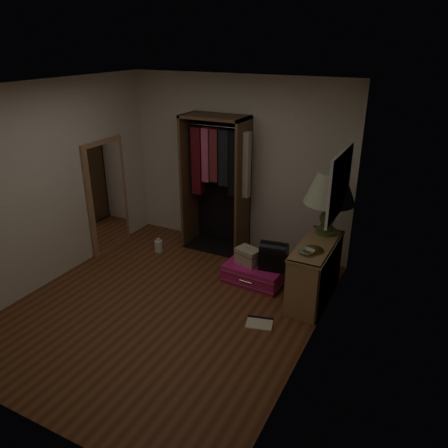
{
  "coord_description": "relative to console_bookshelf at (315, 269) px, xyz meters",
  "views": [
    {
      "loc": [
        2.7,
        -3.73,
        3.06
      ],
      "look_at": [
        0.3,
        0.95,
        0.8
      ],
      "focal_mm": 35.0,
      "sensor_mm": 36.0,
      "label": 1
    }
  ],
  "objects": [
    {
      "name": "black_bag",
      "position": [
        -0.57,
        0.03,
        0.05
      ],
      "size": [
        0.38,
        0.28,
        0.39
      ],
      "rotation": [
        0.0,
        0.0,
        0.14
      ],
      "color": "black",
      "rests_on": "pink_suitcase"
    },
    {
      "name": "brass_tray",
      "position": [
        0.0,
        -0.22,
        0.37
      ],
      "size": [
        0.31,
        0.31,
        0.01
      ],
      "rotation": [
        0.0,
        0.0,
        -0.27
      ],
      "color": "#B48A45",
      "rests_on": "console_bookshelf"
    },
    {
      "name": "console_bookshelf",
      "position": [
        0.0,
        0.0,
        0.0
      ],
      "size": [
        0.42,
        1.12,
        0.75
      ],
      "color": "#9F784D",
      "rests_on": "ground"
    },
    {
      "name": "floor_mirror",
      "position": [
        -3.24,
        -0.05,
        0.46
      ],
      "size": [
        0.06,
        0.8,
        1.7
      ],
      "color": "#AA7952",
      "rests_on": "ground"
    },
    {
      "name": "table_lamp",
      "position": [
        0.0,
        0.35,
        0.94
      ],
      "size": [
        0.84,
        0.84,
        0.8
      ],
      "rotation": [
        0.0,
        0.0,
        0.41
      ],
      "color": "#435026",
      "rests_on": "console_bookshelf"
    },
    {
      "name": "floor_book",
      "position": [
        -0.38,
        -0.86,
        -0.38
      ],
      "size": [
        0.35,
        0.31,
        0.03
      ],
      "rotation": [
        0.0,
        0.0,
        0.26
      ],
      "color": "#F1E8CA",
      "rests_on": "ground"
    },
    {
      "name": "train_case",
      "position": [
        -0.92,
        0.0,
        -0.04
      ],
      "size": [
        0.37,
        0.31,
        0.23
      ],
      "rotation": [
        0.0,
        0.0,
        -0.29
      ],
      "color": "#BAAA8E",
      "rests_on": "pink_suitcase"
    },
    {
      "name": "room_walls",
      "position": [
        -1.46,
        -1.0,
        1.11
      ],
      "size": [
        3.52,
        4.02,
        2.6
      ],
      "color": "beige",
      "rests_on": "ground"
    },
    {
      "name": "ground",
      "position": [
        -1.54,
        -1.05,
        -0.39
      ],
      "size": [
        4.0,
        4.0,
        0.0
      ],
      "primitive_type": "plane",
      "color": "brown",
      "rests_on": "ground"
    },
    {
      "name": "white_jug",
      "position": [
        -2.5,
        0.15,
        -0.3
      ],
      "size": [
        0.15,
        0.15,
        0.22
      ],
      "rotation": [
        0.0,
        0.0,
        -0.25
      ],
      "color": "white",
      "rests_on": "ground"
    },
    {
      "name": "ceramic_bowl",
      "position": [
        -0.05,
        -0.34,
        0.38
      ],
      "size": [
        0.23,
        0.23,
        0.05
      ],
      "primitive_type": "imported",
      "rotation": [
        0.0,
        0.0,
        -0.3
      ],
      "color": "#95B39A",
      "rests_on": "console_bookshelf"
    },
    {
      "name": "open_wardrobe",
      "position": [
        -1.75,
        0.72,
        0.83
      ],
      "size": [
        1.03,
        0.5,
        2.05
      ],
      "color": "brown",
      "rests_on": "ground"
    },
    {
      "name": "pink_suitcase",
      "position": [
        -0.81,
        0.02,
        -0.27
      ],
      "size": [
        0.84,
        0.63,
        0.25
      ],
      "rotation": [
        0.0,
        0.0,
        -0.06
      ],
      "color": "#D71A75",
      "rests_on": "ground"
    }
  ]
}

